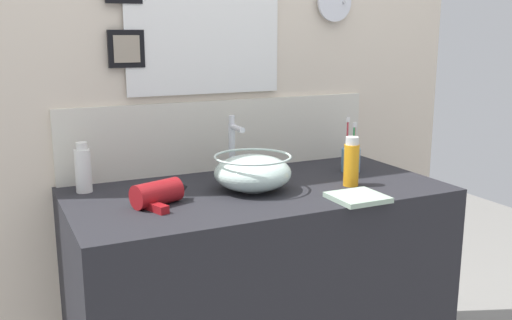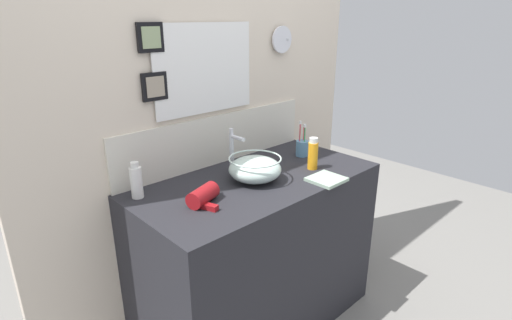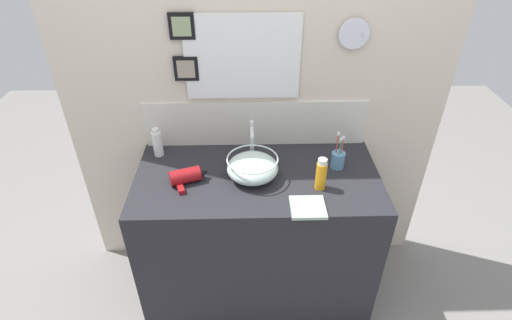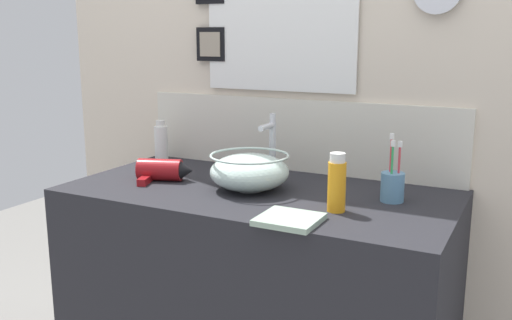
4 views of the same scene
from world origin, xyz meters
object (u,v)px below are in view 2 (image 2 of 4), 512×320
object	(u,v)px
lotion_bottle	(313,154)
hand_towel	(326,179)
glass_bowl_sink	(255,169)
hair_drier	(205,194)
shampoo_bottle	(136,181)
faucet	(233,148)
toothbrush_cup	(302,148)

from	to	relation	value
lotion_bottle	hand_towel	xyz separation A→B (m)	(-0.08, -0.15, -0.07)
glass_bowl_sink	lotion_bottle	bearing A→B (deg)	-15.70
lotion_bottle	hair_drier	bearing A→B (deg)	174.33
hair_drier	shampoo_bottle	bearing A→B (deg)	127.48
faucet	shampoo_bottle	xyz separation A→B (m)	(-0.52, 0.06, -0.05)
toothbrush_cup	hand_towel	bearing A→B (deg)	-121.26
faucet	toothbrush_cup	bearing A→B (deg)	-10.64
lotion_bottle	hand_towel	bearing A→B (deg)	-117.36
glass_bowl_sink	faucet	xyz separation A→B (m)	(0.00, 0.16, 0.07)
glass_bowl_sink	shampoo_bottle	size ratio (longest dim) A/B	1.55
hair_drier	toothbrush_cup	xyz separation A→B (m)	(0.78, 0.11, 0.01)
glass_bowl_sink	lotion_bottle	xyz separation A→B (m)	(0.33, -0.09, 0.02)
glass_bowl_sink	hand_towel	bearing A→B (deg)	-44.44
glass_bowl_sink	lotion_bottle	size ratio (longest dim) A/B	1.52
glass_bowl_sink	hand_towel	world-z (taller)	glass_bowl_sink
lotion_bottle	shampoo_bottle	world-z (taller)	lotion_bottle
toothbrush_cup	hair_drier	bearing A→B (deg)	-172.06
toothbrush_cup	lotion_bottle	size ratio (longest dim) A/B	1.21
toothbrush_cup	shampoo_bottle	xyz separation A→B (m)	(-0.97, 0.14, 0.03)
shampoo_bottle	toothbrush_cup	bearing A→B (deg)	-8.32
shampoo_bottle	hand_towel	xyz separation A→B (m)	(0.77, -0.47, -0.07)
glass_bowl_sink	toothbrush_cup	xyz separation A→B (m)	(0.45, 0.08, -0.01)
glass_bowl_sink	hand_towel	distance (m)	0.36
glass_bowl_sink	toothbrush_cup	bearing A→B (deg)	10.07
hair_drier	toothbrush_cup	world-z (taller)	toothbrush_cup
glass_bowl_sink	hair_drier	distance (m)	0.33
lotion_bottle	hand_towel	world-z (taller)	lotion_bottle
toothbrush_cup	shampoo_bottle	bearing A→B (deg)	171.68
toothbrush_cup	faucet	bearing A→B (deg)	169.36
faucet	toothbrush_cup	world-z (taller)	faucet
hair_drier	hand_towel	world-z (taller)	hair_drier
hair_drier	toothbrush_cup	distance (m)	0.78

